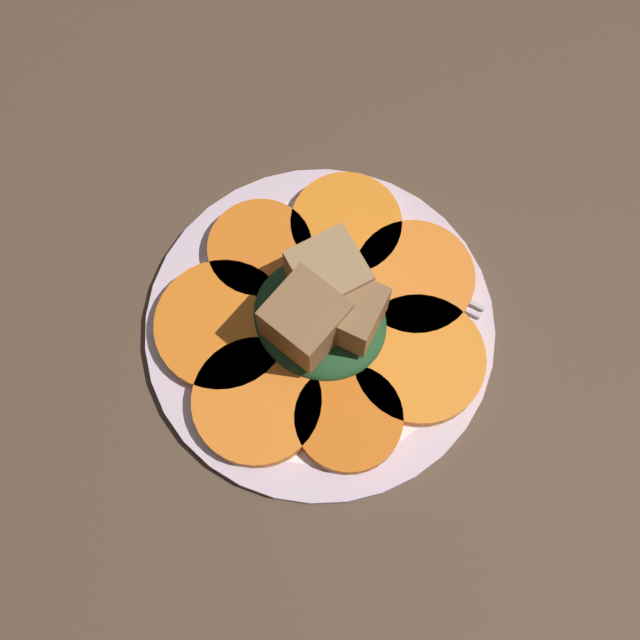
# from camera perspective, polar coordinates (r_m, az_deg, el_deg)

# --- Properties ---
(table_slab) EXTENTS (1.20, 1.20, 0.02)m
(table_slab) POSITION_cam_1_polar(r_m,az_deg,el_deg) (0.59, -0.00, -0.94)
(table_slab) COLOR #4C3828
(table_slab) RESTS_ON ground
(plate) EXTENTS (0.25, 0.25, 0.01)m
(plate) POSITION_cam_1_polar(r_m,az_deg,el_deg) (0.58, -0.00, -0.49)
(plate) COLOR silver
(plate) RESTS_ON table_slab
(carrot_slice_0) EXTENTS (0.09, 0.09, 0.01)m
(carrot_slice_0) POSITION_cam_1_polar(r_m,az_deg,el_deg) (0.58, 6.68, 2.95)
(carrot_slice_0) COLOR orange
(carrot_slice_0) RESTS_ON plate
(carrot_slice_1) EXTENTS (0.08, 0.08, 0.01)m
(carrot_slice_1) POSITION_cam_1_polar(r_m,az_deg,el_deg) (0.60, 1.86, 6.74)
(carrot_slice_1) COLOR orange
(carrot_slice_1) RESTS_ON plate
(carrot_slice_2) EXTENTS (0.08, 0.08, 0.01)m
(carrot_slice_2) POSITION_cam_1_polar(r_m,az_deg,el_deg) (0.59, -4.27, 5.00)
(carrot_slice_2) COLOR orange
(carrot_slice_2) RESTS_ON plate
(carrot_slice_3) EXTENTS (0.10, 0.10, 0.01)m
(carrot_slice_3) POSITION_cam_1_polar(r_m,az_deg,el_deg) (0.57, -6.94, -0.41)
(carrot_slice_3) COLOR orange
(carrot_slice_3) RESTS_ON plate
(carrot_slice_4) EXTENTS (0.09, 0.09, 0.01)m
(carrot_slice_4) POSITION_cam_1_polar(r_m,az_deg,el_deg) (0.56, -4.74, -5.62)
(carrot_slice_4) COLOR orange
(carrot_slice_4) RESTS_ON plate
(carrot_slice_5) EXTENTS (0.07, 0.07, 0.01)m
(carrot_slice_5) POSITION_cam_1_polar(r_m,az_deg,el_deg) (0.55, 2.04, -7.04)
(carrot_slice_5) COLOR #D56013
(carrot_slice_5) RESTS_ON plate
(carrot_slice_6) EXTENTS (0.09, 0.09, 0.01)m
(carrot_slice_6) POSITION_cam_1_polar(r_m,az_deg,el_deg) (0.56, 7.02, -2.83)
(carrot_slice_6) COLOR orange
(carrot_slice_6) RESTS_ON plate
(center_pile) EXTENTS (0.10, 0.09, 0.07)m
(center_pile) POSITION_cam_1_polar(r_m,az_deg,el_deg) (0.54, 0.26, 0.65)
(center_pile) COLOR #1E4723
(center_pile) RESTS_ON plate
(fork) EXTENTS (0.19, 0.04, 0.00)m
(fork) POSITION_cam_1_polar(r_m,az_deg,el_deg) (0.59, 3.56, 3.83)
(fork) COLOR #B2B2B7
(fork) RESTS_ON plate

